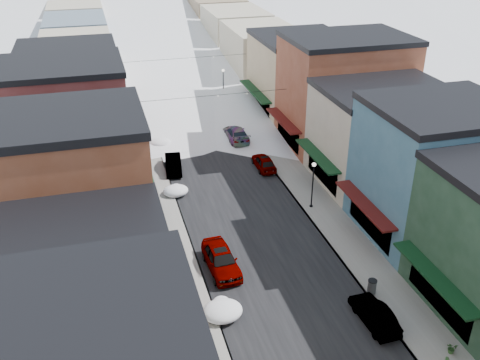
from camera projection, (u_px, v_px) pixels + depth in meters
road at (178, 94)px, 72.71m from camera, size 10.00×160.00×0.01m
sidewalk_left at (129, 98)px, 71.11m from camera, size 3.20×160.00×0.15m
sidewalk_right at (225, 90)px, 74.25m from camera, size 3.20×160.00×0.15m
curb_left at (140, 97)px, 71.48m from camera, size 0.10×160.00×0.15m
curb_right at (214, 91)px, 73.88m from camera, size 0.10×160.00×0.15m
bldg_l_cream at (71, 315)px, 26.74m from camera, size 11.30×8.20×9.50m
bldg_l_brick_near at (59, 212)px, 32.78m from camera, size 12.30×8.20×12.50m
bldg_l_grayblue at (72, 176)px, 40.98m from camera, size 11.30×9.20×9.00m
bldg_l_brick_far at (59, 124)px, 47.98m from camera, size 13.30×9.20×11.00m
bldg_l_tan at (72, 94)px, 57.01m from camera, size 11.30×11.20×10.00m
bldg_r_blue at (435, 171)px, 40.05m from camera, size 11.30×9.20×10.50m
bldg_r_cream at (381, 135)px, 48.22m from camera, size 12.30×9.20×9.00m
bldg_r_brick_far at (344, 91)px, 55.47m from camera, size 13.30×9.20×11.50m
bldg_r_tan at (299, 75)px, 64.25m from camera, size 11.30×11.20×9.50m
distant_blocks at (154, 30)px, 90.56m from camera, size 34.00×55.00×8.00m
overhead_cables at (194, 75)px, 59.17m from camera, size 16.40×15.04×0.04m
car_silver_sedan at (221, 259)px, 37.53m from camera, size 2.23×5.06×1.69m
car_dark_hatch at (173, 164)px, 51.59m from camera, size 1.99×4.47×1.43m
car_silver_wagon at (163, 119)px, 62.35m from camera, size 2.28×4.84×1.37m
car_green_sedan at (374, 314)px, 32.73m from camera, size 1.61×4.19×1.36m
car_gray_suv at (264, 162)px, 52.03m from camera, size 1.68×4.09×1.39m
car_black_sedan at (236, 134)px, 58.26m from camera, size 2.17×5.25×1.52m
car_lane_silver at (173, 113)px, 63.97m from camera, size 1.92×4.70×1.59m
car_lane_white at (187, 78)px, 76.67m from camera, size 3.07×6.17×1.68m
trash_can at (372, 286)px, 35.13m from camera, size 0.61×0.61×1.03m
streetlamp_near at (313, 179)px, 44.28m from camera, size 0.34×0.34×4.13m
streetlamp_far at (223, 81)px, 68.34m from camera, size 0.36×0.36×4.34m
planter_near at (452, 348)px, 30.52m from camera, size 0.62×0.55×0.64m
snow_pile_near at (222, 310)px, 33.31m from camera, size 2.53×2.76×1.07m
snow_pile_mid at (176, 190)px, 47.39m from camera, size 2.21×2.56×0.94m
snow_pile_far at (160, 142)px, 56.97m from camera, size 2.27×2.59×0.96m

